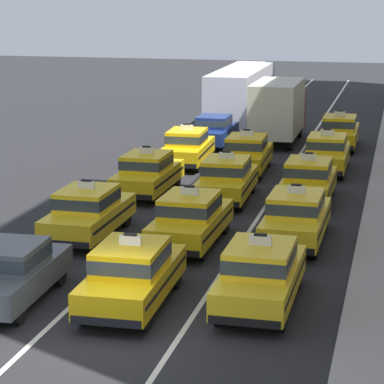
% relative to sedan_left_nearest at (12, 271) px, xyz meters
% --- Properties ---
extents(ground_plane, '(160.00, 160.00, 0.00)m').
position_rel_sedan_left_nearest_xyz_m(ground_plane, '(3.18, -1.61, -0.85)').
color(ground_plane, '#232326').
extents(lane_stripe_left_center, '(0.14, 80.00, 0.01)m').
position_rel_sedan_left_nearest_xyz_m(lane_stripe_left_center, '(1.58, 18.39, -0.84)').
color(lane_stripe_left_center, silver).
rests_on(lane_stripe_left_center, ground).
extents(lane_stripe_center_right, '(0.14, 80.00, 0.01)m').
position_rel_sedan_left_nearest_xyz_m(lane_stripe_center_right, '(4.78, 18.39, -0.84)').
color(lane_stripe_center_right, silver).
rests_on(lane_stripe_center_right, ground).
extents(sedan_left_nearest, '(1.92, 4.36, 1.58)m').
position_rel_sedan_left_nearest_xyz_m(sedan_left_nearest, '(0.00, 0.00, 0.00)').
color(sedan_left_nearest, black).
rests_on(sedan_left_nearest, ground).
extents(taxi_left_second, '(1.83, 4.57, 1.96)m').
position_rel_sedan_left_nearest_xyz_m(taxi_left_second, '(-0.19, 6.08, 0.03)').
color(taxi_left_second, black).
rests_on(taxi_left_second, ground).
extents(taxi_left_third, '(1.85, 4.57, 1.96)m').
position_rel_sedan_left_nearest_xyz_m(taxi_left_third, '(-0.07, 12.35, 0.03)').
color(taxi_left_third, black).
rests_on(taxi_left_third, ground).
extents(taxi_left_fourth, '(2.01, 4.64, 1.96)m').
position_rel_sedan_left_nearest_xyz_m(taxi_left_fourth, '(0.04, 18.30, 0.03)').
color(taxi_left_fourth, black).
rests_on(taxi_left_fourth, ground).
extents(sedan_left_fifth, '(1.79, 4.31, 1.58)m').
position_rel_sedan_left_nearest_xyz_m(sedan_left_fifth, '(0.15, 23.50, 0.00)').
color(sedan_left_fifth, black).
rests_on(sedan_left_fifth, ground).
extents(bus_left_sixth, '(2.63, 11.23, 3.22)m').
position_rel_sedan_left_nearest_xyz_m(bus_left_sixth, '(-0.09, 32.41, 0.97)').
color(bus_left_sixth, black).
rests_on(bus_left_sixth, ground).
extents(taxi_center_nearest, '(1.93, 4.61, 1.96)m').
position_rel_sedan_left_nearest_xyz_m(taxi_center_nearest, '(3.10, 0.48, 0.03)').
color(taxi_center_nearest, black).
rests_on(taxi_center_nearest, ground).
extents(taxi_center_second, '(1.88, 4.58, 1.96)m').
position_rel_sedan_left_nearest_xyz_m(taxi_center_second, '(3.24, 6.05, 0.03)').
color(taxi_center_second, black).
rests_on(taxi_center_second, ground).
extents(taxi_center_third, '(1.94, 4.61, 1.96)m').
position_rel_sedan_left_nearest_xyz_m(taxi_center_third, '(3.18, 12.06, 0.03)').
color(taxi_center_third, black).
rests_on(taxi_center_third, ground).
extents(taxi_center_fourth, '(1.95, 4.61, 1.96)m').
position_rel_sedan_left_nearest_xyz_m(taxi_center_fourth, '(2.99, 17.35, 0.03)').
color(taxi_center_fourth, black).
rests_on(taxi_center_fourth, ground).
extents(box_truck_center_fifth, '(2.33, 6.97, 3.27)m').
position_rel_sedan_left_nearest_xyz_m(box_truck_center_fifth, '(3.21, 25.59, 0.93)').
color(box_truck_center_fifth, black).
rests_on(box_truck_center_fifth, ground).
extents(taxi_right_nearest, '(1.83, 4.56, 1.96)m').
position_rel_sedan_left_nearest_xyz_m(taxi_right_nearest, '(6.27, 1.24, 0.03)').
color(taxi_right_nearest, black).
rests_on(taxi_right_nearest, ground).
extents(taxi_right_second, '(1.85, 4.57, 1.96)m').
position_rel_sedan_left_nearest_xyz_m(taxi_right_second, '(6.45, 7.06, 0.03)').
color(taxi_right_second, black).
rests_on(taxi_right_second, ground).
extents(taxi_right_third, '(1.83, 4.56, 1.96)m').
position_rel_sedan_left_nearest_xyz_m(taxi_right_third, '(6.24, 12.52, 0.03)').
color(taxi_right_third, black).
rests_on(taxi_right_third, ground).
extents(taxi_right_fourth, '(1.86, 4.58, 1.96)m').
position_rel_sedan_left_nearest_xyz_m(taxi_right_fourth, '(6.41, 18.35, 0.03)').
color(taxi_right_fourth, black).
rests_on(taxi_right_fourth, ground).
extents(taxi_right_fifth, '(1.86, 4.58, 1.96)m').
position_rel_sedan_left_nearest_xyz_m(taxi_right_fifth, '(6.50, 24.44, 0.03)').
color(taxi_right_fifth, black).
rests_on(taxi_right_fifth, ground).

